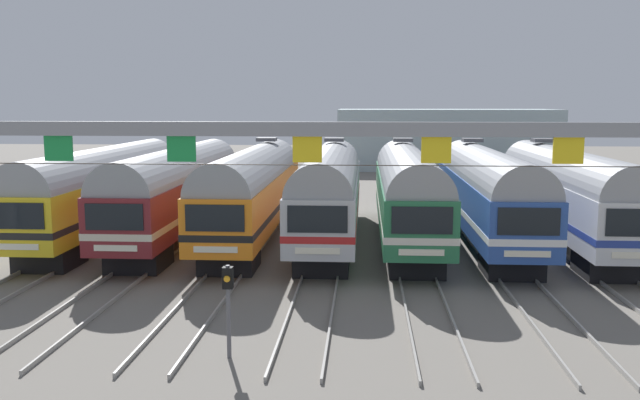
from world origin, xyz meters
The scene contains 12 objects.
ground_plane centered at (0.00, 0.00, 0.00)m, with size 160.00×160.00×0.00m, color slate.
track_bed centered at (0.00, 17.00, 0.07)m, with size 25.01×70.00×0.15m.
commuter_train_yellow centered at (-11.75, -0.01, 2.69)m, with size 2.88×18.06×4.77m.
commuter_train_maroon centered at (-7.83, -0.01, 2.69)m, with size 2.88×18.06×4.77m.
commuter_train_orange centered at (-3.92, 0.00, 2.69)m, with size 2.88×18.06×5.05m.
commuter_train_stainless centered at (0.00, 0.00, 2.69)m, with size 2.88×18.06×5.05m.
commuter_train_green centered at (3.92, 0.00, 2.69)m, with size 2.88×18.06×5.05m.
commuter_train_blue centered at (7.83, 0.00, 2.69)m, with size 2.88×18.06×5.05m.
commuter_train_silver centered at (11.75, 0.00, 2.69)m, with size 2.88×18.06×5.05m.
catenary_gantry centered at (0.00, -13.50, 5.41)m, with size 28.74×0.44×6.97m.
yard_signal_mast centered at (-1.96, -16.34, 1.85)m, with size 0.28×0.35×2.64m.
maintenance_building centered at (10.42, 40.79, 3.17)m, with size 22.97×10.00×6.34m, color #9EB2B7.
Camera 1 is at (1.76, -34.48, 7.05)m, focal length 38.60 mm.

